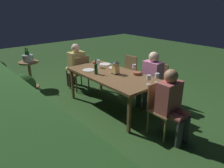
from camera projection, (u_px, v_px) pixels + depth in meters
The scene contains 23 objects.
ground_plane at pixel (112, 106), 4.44m from camera, with size 16.00×16.00×0.00m, color #26471E.
dining_table at pixel (112, 76), 4.20m from camera, with size 1.96×0.95×0.74m.
chair_head_far at pixel (80, 71), 5.14m from camera, with size 0.40×0.42×0.87m.
person_in_mustard at pixel (75, 64), 5.22m from camera, with size 0.48×0.38×1.15m.
chair_head_near at pixel (161, 106), 3.40m from camera, with size 0.40×0.42×0.87m.
person_in_rust at pixel (172, 102), 3.20m from camera, with size 0.48×0.38×1.15m.
chair_side_left_b at pixel (127, 72), 5.10m from camera, with size 0.42×0.40×0.87m.
chair_side_left_a at pixel (156, 81), 4.48m from camera, with size 0.42×0.40×0.87m.
person_in_pink at pixel (150, 77), 4.31m from camera, with size 0.38×0.47×1.15m.
lantern_centerpiece at pixel (116, 67), 4.12m from camera, with size 0.15×0.15×0.27m.
green_bottle_on_table at pixel (96, 69), 4.12m from camera, with size 0.07×0.07×0.29m.
wine_glass_a at pixel (134, 67), 4.22m from camera, with size 0.08×0.08×0.17m.
wine_glass_b at pixel (98, 62), 4.55m from camera, with size 0.08×0.08×0.17m.
wine_glass_c at pixel (149, 78), 3.60m from camera, with size 0.08×0.08×0.17m.
wine_glass_d at pixel (157, 76), 3.69m from camera, with size 0.08×0.08×0.17m.
plate_a at pixel (114, 68), 4.55m from camera, with size 0.21×0.21×0.01m, color white.
plate_b at pixel (105, 64), 4.80m from camera, with size 0.25×0.25×0.01m, color white.
plate_c at pixel (88, 70), 4.38m from camera, with size 0.25×0.25×0.01m, color silver.
bowl_olives at pixel (96, 62), 4.90m from camera, with size 0.16×0.16×0.04m.
bowl_bread at pixel (137, 73), 4.12m from camera, with size 0.16×0.16×0.05m.
side_table at pixel (30, 71), 5.31m from camera, with size 0.48×0.48×0.69m.
ice_bucket at pixel (28, 58), 5.19m from camera, with size 0.26×0.26×0.34m.
potted_plant_by_hedge at pixel (24, 88), 4.34m from camera, with size 0.52×0.52×0.70m.
Camera 1 is at (-3.02, 2.57, 2.06)m, focal length 33.44 mm.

